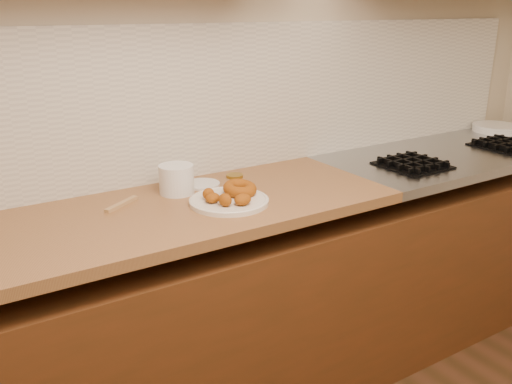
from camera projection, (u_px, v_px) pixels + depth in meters
wall_back at (205, 63)px, 2.13m from camera, size 4.00×0.02×2.70m
base_cabinet at (247, 312)px, 2.19m from camera, size 3.60×0.60×0.77m
butcher_block at (70, 234)px, 1.70m from camera, size 2.30×0.62×0.04m
stovetop at (450, 155)px, 2.61m from camera, size 1.30×0.62×0.04m
backsplash at (207, 101)px, 2.17m from camera, size 3.60×0.02×0.60m
burner_grates at (461, 153)px, 2.52m from camera, size 0.91×0.26×0.03m
donut_plate at (229, 201)px, 1.91m from camera, size 0.28×0.28×0.02m
ring_donut at (240, 189)px, 1.95m from camera, size 0.17×0.17×0.06m
fried_dough_chunks at (224, 198)px, 1.86m from camera, size 0.15×0.17×0.04m
plastic_tub at (177, 179)px, 2.00m from camera, size 0.13×0.13×0.11m
tub_lid at (202, 184)px, 2.11m from camera, size 0.14×0.14×0.01m
brass_jar_lid at (235, 176)px, 2.20m from camera, size 0.08×0.08×0.01m
wooden_utensil at (122, 204)px, 1.89m from camera, size 0.15×0.11×0.01m
plate_stack at (496, 128)px, 3.02m from camera, size 0.25×0.25×0.04m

